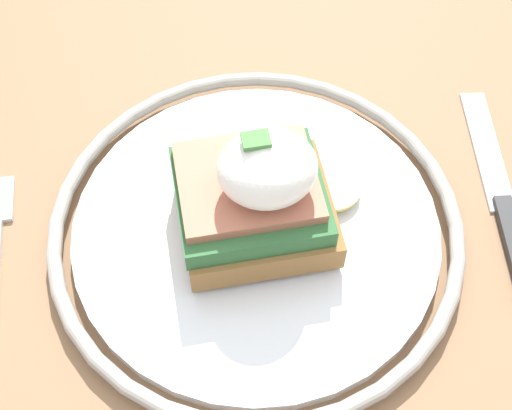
% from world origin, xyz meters
% --- Properties ---
extents(dining_table, '(0.83, 0.72, 0.76)m').
position_xyz_m(dining_table, '(0.00, 0.00, 0.62)').
color(dining_table, '#846042').
rests_on(dining_table, ground_plane).
extents(plate, '(0.27, 0.27, 0.02)m').
position_xyz_m(plate, '(0.01, 0.03, 0.77)').
color(plate, silver).
rests_on(plate, dining_table).
extents(sandwich, '(0.12, 0.09, 0.09)m').
position_xyz_m(sandwich, '(0.01, 0.02, 0.81)').
color(sandwich, olive).
rests_on(sandwich, plate).
extents(knife, '(0.04, 0.18, 0.01)m').
position_xyz_m(knife, '(0.18, 0.01, 0.77)').
color(knife, '#2D2D2D').
rests_on(knife, dining_table).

